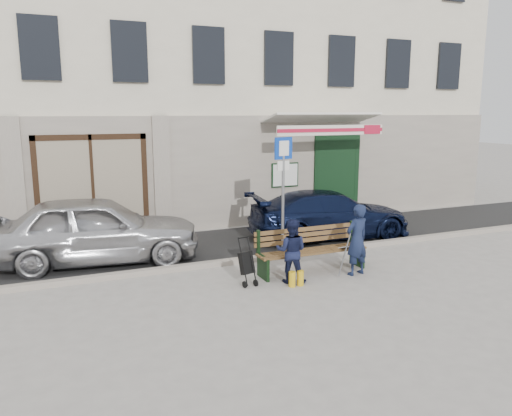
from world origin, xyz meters
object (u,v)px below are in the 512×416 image
parking_sign (283,176)px  woman (291,251)px  car_navy (330,214)px  bench (310,251)px  man (357,240)px  stroller (247,264)px  car_silver (96,229)px

parking_sign → woman: (-0.78, -1.99, -1.20)m
car_navy → bench: size_ratio=1.81×
bench → man: size_ratio=1.63×
woman → stroller: woman is taller
car_silver → man: (4.84, -2.91, -0.03)m
parking_sign → bench: parking_sign is taller
car_silver → stroller: 3.65m
bench → woman: woman is taller
car_navy → stroller: car_navy is taller
car_navy → man: (-1.12, -2.91, 0.11)m
bench → woman: (-0.65, -0.42, 0.18)m
man → woman: man is taller
man → stroller: 2.35m
parking_sign → man: parking_sign is taller
bench → man: 0.99m
car_silver → man: bearing=-113.9°
bench → woman: 0.80m
woman → man: bearing=-150.6°
parking_sign → woman: bearing=-125.3°
bench → stroller: bench is taller
car_silver → man: car_silver is taller
car_navy → bench: (-1.92, -2.39, -0.17)m
car_navy → stroller: 4.29m
man → car_navy: bearing=-122.2°
car_silver → bench: 4.71m
car_navy → bench: 3.07m
man → stroller: bearing=-19.1°
parking_sign → man: (0.67, -2.09, -1.10)m
man → woman: (-1.45, 0.10, -0.10)m
car_silver → stroller: (2.54, -2.59, -0.36)m
woman → bench: bearing=-113.9°
bench → stroller: (-1.50, -0.20, -0.05)m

